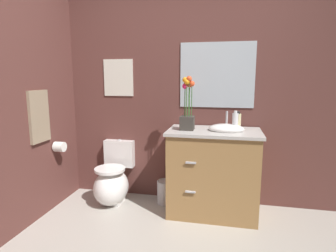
% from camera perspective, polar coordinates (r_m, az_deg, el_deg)
% --- Properties ---
extents(wall_back, '(4.52, 0.05, 2.50)m').
position_cam_1_polar(wall_back, '(3.15, 8.54, 6.59)').
color(wall_back, brown).
rests_on(wall_back, ground_plane).
extents(wall_left, '(0.05, 4.21, 2.50)m').
position_cam_1_polar(wall_left, '(2.79, -30.18, 4.94)').
color(wall_left, brown).
rests_on(wall_left, ground_plane).
extents(toilet, '(0.38, 0.59, 0.69)m').
position_cam_1_polar(toilet, '(3.33, -11.23, -11.13)').
color(toilet, white).
rests_on(toilet, ground_plane).
extents(vanity_cabinet, '(0.94, 0.56, 1.08)m').
position_cam_1_polar(vanity_cabinet, '(2.98, 9.24, -9.13)').
color(vanity_cabinet, '#9E7242').
rests_on(vanity_cabinet, ground_plane).
extents(flower_vase, '(0.14, 0.14, 0.54)m').
position_cam_1_polar(flower_vase, '(2.84, 4.01, 3.24)').
color(flower_vase, '#38332D').
rests_on(flower_vase, vanity_cabinet).
extents(soap_bottle, '(0.06, 0.06, 0.20)m').
position_cam_1_polar(soap_bottle, '(2.86, 13.55, 0.85)').
color(soap_bottle, white).
rests_on(soap_bottle, vanity_cabinet).
extents(lotion_bottle, '(0.06, 0.06, 0.19)m').
position_cam_1_polar(lotion_bottle, '(2.97, 14.10, 0.98)').
color(lotion_bottle, beige).
rests_on(lotion_bottle, vanity_cabinet).
extents(trash_bin, '(0.18, 0.18, 0.27)m').
position_cam_1_polar(trash_bin, '(3.27, -0.61, -13.30)').
color(trash_bin, '#B7B7BC').
rests_on(trash_bin, ground_plane).
extents(wall_poster, '(0.36, 0.01, 0.42)m').
position_cam_1_polar(wall_poster, '(3.35, -10.11, 9.69)').
color(wall_poster, silver).
extents(wall_mirror, '(0.80, 0.01, 0.70)m').
position_cam_1_polar(wall_mirror, '(3.11, 9.97, 10.19)').
color(wall_mirror, '#B2BCC6').
extents(hanging_towel, '(0.03, 0.28, 0.52)m').
position_cam_1_polar(hanging_towel, '(3.06, -24.84, 1.77)').
color(hanging_towel, gray).
extents(toilet_paper_roll, '(0.11, 0.11, 0.11)m').
position_cam_1_polar(toilet_paper_roll, '(3.27, -21.27, -3.97)').
color(toilet_paper_roll, white).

